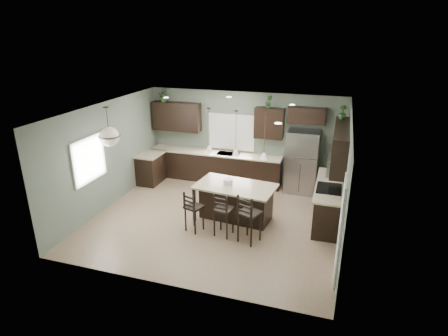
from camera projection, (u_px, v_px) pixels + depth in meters
The scene contains 33 objects.
ground at pixel (216, 219), 9.51m from camera, with size 6.00×6.00×0.00m, color #9E8466.
pantry_door at pixel (340, 231), 6.93m from camera, with size 0.04×0.82×2.04m, color white.
window_back at pixel (231, 132), 11.53m from camera, with size 1.35×0.02×1.00m, color white.
window_left at pixel (88, 160), 9.10m from camera, with size 0.02×1.10×1.00m, color white.
left_return_cabs at pixel (151, 169), 11.63m from camera, with size 0.60×0.90×0.90m, color black.
left_return_countertop at pixel (150, 154), 11.46m from camera, with size 0.66×0.96×0.04m, color #BCAE8E.
back_lower_cabs at pixel (215, 167), 11.78m from camera, with size 4.20×0.60×0.90m, color black.
back_countertop at pixel (214, 153), 11.60m from camera, with size 4.20×0.66×0.04m, color #BCAE8E.
sink_inset at pixel (228, 154), 11.47m from camera, with size 0.70×0.45×0.01m, color gray.
faucet at pixel (228, 150), 11.39m from camera, with size 0.02×0.02×0.28m, color silver.
back_upper_left at pixel (177, 116), 11.74m from camera, with size 1.55×0.34×0.90m, color black.
back_upper_right at pixel (269, 123), 10.91m from camera, with size 0.85×0.34×0.90m, color black.
fridge_header at pixel (307, 115), 10.51m from camera, with size 1.05×0.34×0.45m, color black.
right_lower_cabs at pixel (328, 202), 9.38m from camera, with size 0.60×2.35×0.90m, color black.
right_countertop at pixel (329, 185), 9.22m from camera, with size 0.66×2.35×0.04m, color #BCAE8E.
cooktop at pixel (329, 188), 8.96m from camera, with size 0.58×0.75×0.02m, color black.
wall_oven_front at pixel (315, 205), 9.22m from camera, with size 0.01×0.72×0.60m, color gray.
right_upper_cabs at pixel (340, 146), 8.81m from camera, with size 0.34×2.35×0.90m, color black.
microwave at pixel (336, 165), 8.72m from camera, with size 0.40×0.75×0.40m, color gray.
refrigerator at pixel (302, 162), 10.82m from camera, with size 0.90×0.74×1.85m, color #93939B.
kitchen_island at pixel (235, 203), 9.34m from camera, with size 1.94×1.10×0.92m, color black.
serving_dish at pixel (228, 182), 9.23m from camera, with size 0.24×0.24×0.14m, color silver.
bar_stool_left at pixel (194, 211), 8.81m from camera, with size 0.38×0.38×1.01m, color black.
bar_stool_center at pixel (224, 214), 8.60m from camera, with size 0.40×0.40×1.08m, color black.
bar_stool_right at pixel (249, 218), 8.31m from camera, with size 0.44×0.44×1.18m, color black.
pendant_left at pixel (209, 130), 8.98m from camera, with size 0.17×0.17×1.10m, color silver, non-canonical shape.
pendant_center at pixel (236, 133), 8.71m from camera, with size 0.17×0.17×1.10m, color white, non-canonical shape.
pendant_right at pixel (265, 137), 8.45m from camera, with size 0.17×0.17×1.10m, color silver, non-canonical shape.
chandelier at pixel (108, 127), 9.08m from camera, with size 0.53×0.53×1.00m, color beige, non-canonical shape.
plant_back_left at pixel (164, 96), 11.60m from camera, with size 0.33×0.29×0.37m, color #2B5625.
plant_back_right at pixel (269, 102), 10.67m from camera, with size 0.20×0.16×0.37m, color #265424.
plant_right_wall at pixel (343, 112), 9.34m from camera, with size 0.19×0.19×0.35m, color #26481F.
room_shell at pixel (215, 156), 8.92m from camera, with size 6.00×6.00×6.00m.
Camera 1 is at (2.75, -8.00, 4.54)m, focal length 30.00 mm.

